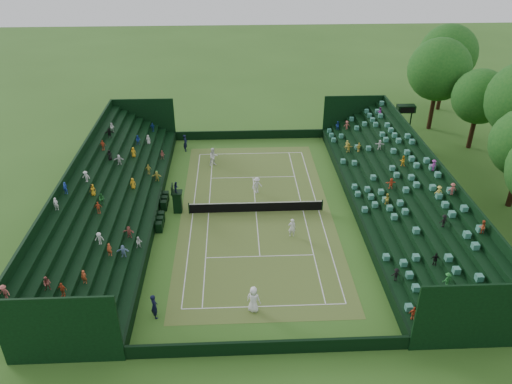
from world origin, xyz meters
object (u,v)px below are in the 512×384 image
player_far_west (213,157)px  tennis_net (256,207)px  player_near_west (254,299)px  player_far_east (257,185)px  player_near_east (292,228)px  umpire_chair (177,199)px

player_far_west → tennis_net: bearing=-91.6°
player_far_west → player_near_west: bearing=-106.0°
player_far_west → player_far_east: player_far_west is taller
player_near_west → player_near_east: (3.43, 8.42, -0.15)m
player_near_west → player_far_east: bearing=-71.5°
tennis_net → player_near_east: player_near_east is taller
tennis_net → player_near_east: 4.68m
player_far_east → player_near_east: bearing=-94.9°
player_far_east → tennis_net: bearing=-117.9°
player_near_east → player_far_east: size_ratio=1.04×
tennis_net → player_near_east: (2.71, -3.80, 0.29)m
tennis_net → player_far_east: bearing=86.0°
tennis_net → umpire_chair: size_ratio=3.99×
tennis_net → player_far_east: player_far_east is taller
player_near_west → player_far_east: player_near_west is taller
tennis_net → umpire_chair: 6.84m
player_near_west → player_far_west: bearing=-59.5°
player_near_west → player_far_east: (0.96, 15.60, -0.17)m
umpire_chair → player_far_east: size_ratio=1.85×
player_far_west → player_far_east: size_ratio=1.20×
player_far_west → player_far_east: (4.16, -5.92, -0.16)m
tennis_net → umpire_chair: bearing=176.7°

